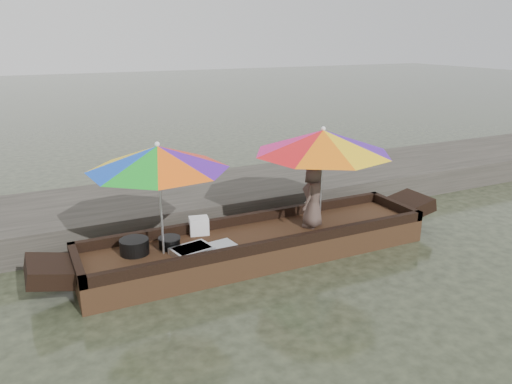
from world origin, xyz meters
name	(u,v)px	position (x,y,z in m)	size (l,w,h in m)	color
water	(259,257)	(0.00, 0.00, 0.00)	(80.00, 80.00, 0.00)	black
dock	(207,200)	(0.00, 2.20, 0.25)	(22.00, 2.20, 0.50)	#2D2B26
boat_hull	(259,246)	(0.00, 0.00, 0.17)	(5.27, 1.20, 0.35)	#341E12
cooking_pot	(134,246)	(-1.81, 0.17, 0.45)	(0.40, 0.40, 0.21)	black
tray_crayfish	(192,251)	(-1.11, -0.18, 0.39)	(0.54, 0.37, 0.09)	silver
tray_scallop	(217,248)	(-0.76, -0.23, 0.38)	(0.54, 0.37, 0.06)	silver
charcoal_grill	(170,243)	(-1.32, 0.15, 0.42)	(0.30, 0.30, 0.14)	black
supply_bag	(199,226)	(-0.78, 0.45, 0.48)	(0.28, 0.22, 0.26)	silver
vendor	(313,196)	(0.91, -0.03, 0.85)	(0.49, 0.32, 1.00)	#4D3C35
umbrella_bow	(160,200)	(-1.45, 0.00, 1.12)	(1.86, 1.86, 1.55)	red
umbrella_stern	(321,177)	(1.07, 0.00, 1.12)	(2.11, 2.11, 1.55)	pink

